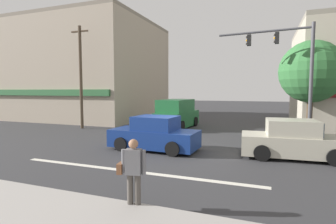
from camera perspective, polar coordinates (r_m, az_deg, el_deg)
ground_plane at (r=12.38m, az=-0.23°, el=-8.21°), size 120.00×120.00×0.00m
lane_marking_stripe at (r=9.30m, az=-8.12°, el=-12.62°), size 9.00×0.24×0.01m
building_left_block at (r=28.61m, az=-17.28°, el=8.41°), size 13.75×11.69×9.45m
street_tree at (r=17.51m, az=28.74°, el=7.67°), size 3.60×3.60×5.66m
utility_pole_near_left at (r=20.12m, az=-18.46°, el=7.50°), size 1.40×0.22×7.37m
traffic_light_mast at (r=15.35m, az=25.15°, el=9.53°), size 4.87×0.61×6.20m
sedan_crossing_rightbound at (r=12.26m, az=-2.98°, el=-4.95°), size 4.17×2.01×1.58m
van_approaching_near at (r=19.35m, az=1.94°, el=-0.53°), size 2.29×4.72×2.11m
sedan_crossing_leftbound at (r=11.91m, az=25.63°, el=-5.70°), size 4.22×2.12×1.58m
pedestrian_foreground_with_bag at (r=6.16m, az=-7.69°, el=-12.44°), size 0.69×0.32×1.67m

